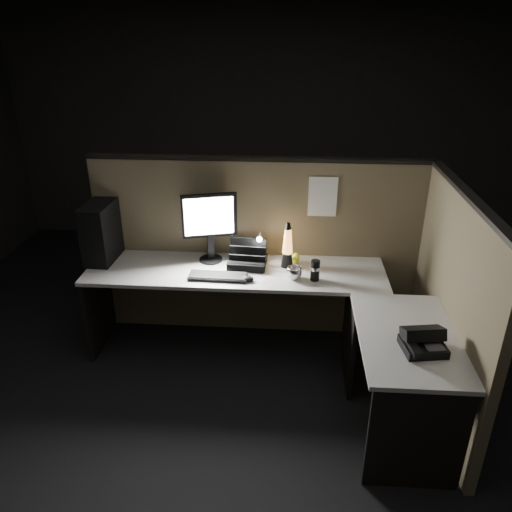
# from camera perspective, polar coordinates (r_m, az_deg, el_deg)

# --- Properties ---
(floor) EXTENTS (6.00, 6.00, 0.00)m
(floor) POSITION_cam_1_polar(r_m,az_deg,el_deg) (3.75, -0.84, -15.90)
(floor) COLOR black
(floor) RESTS_ON ground
(room_shell) EXTENTS (6.00, 6.00, 6.00)m
(room_shell) POSITION_cam_1_polar(r_m,az_deg,el_deg) (2.94, -1.04, 8.55)
(room_shell) COLOR silver
(room_shell) RESTS_ON ground
(partition_back) EXTENTS (2.66, 0.06, 1.50)m
(partition_back) POSITION_cam_1_polar(r_m,az_deg,el_deg) (4.12, 0.19, 0.68)
(partition_back) COLOR brown
(partition_back) RESTS_ON ground
(partition_right) EXTENTS (0.06, 1.66, 1.50)m
(partition_right) POSITION_cam_1_polar(r_m,az_deg,el_deg) (3.54, 21.30, -5.62)
(partition_right) COLOR brown
(partition_right) RESTS_ON ground
(desk) EXTENTS (2.60, 1.60, 0.73)m
(desk) POSITION_cam_1_polar(r_m,az_deg,el_deg) (3.60, 2.32, -6.38)
(desk) COLOR beige
(desk) RESTS_ON ground
(pc_tower) EXTENTS (0.22, 0.45, 0.47)m
(pc_tower) POSITION_cam_1_polar(r_m,az_deg,el_deg) (4.13, -17.13, 2.80)
(pc_tower) COLOR black
(pc_tower) RESTS_ON desk
(monitor) EXTENTS (0.42, 0.18, 0.55)m
(monitor) POSITION_cam_1_polar(r_m,az_deg,el_deg) (3.89, -5.33, 4.01)
(monitor) COLOR black
(monitor) RESTS_ON desk
(keyboard) EXTENTS (0.44, 0.16, 0.02)m
(keyboard) POSITION_cam_1_polar(r_m,az_deg,el_deg) (3.73, -4.38, -2.34)
(keyboard) COLOR black
(keyboard) RESTS_ON desk
(mouse) EXTENTS (0.11, 0.09, 0.04)m
(mouse) POSITION_cam_1_polar(r_m,az_deg,el_deg) (3.67, -0.96, -2.59)
(mouse) COLOR black
(mouse) RESTS_ON desk
(clip_lamp) EXTENTS (0.04, 0.18, 0.23)m
(clip_lamp) POSITION_cam_1_polar(r_m,az_deg,el_deg) (3.95, 0.44, 1.34)
(clip_lamp) COLOR silver
(clip_lamp) RESTS_ON desk
(organizer) EXTENTS (0.31, 0.27, 0.22)m
(organizer) POSITION_cam_1_polar(r_m,az_deg,el_deg) (3.90, -0.96, -0.31)
(organizer) COLOR black
(organizer) RESTS_ON desk
(lava_lamp) EXTENTS (0.10, 0.10, 0.37)m
(lava_lamp) POSITION_cam_1_polar(r_m,az_deg,el_deg) (3.84, 3.61, 0.87)
(lava_lamp) COLOR black
(lava_lamp) RESTS_ON desk
(travel_mug) EXTENTS (0.07, 0.07, 0.16)m
(travel_mug) POSITION_cam_1_polar(r_m,az_deg,el_deg) (3.68, 6.76, -1.63)
(travel_mug) COLOR black
(travel_mug) RESTS_ON desk
(steel_mug) EXTENTS (0.13, 0.13, 0.09)m
(steel_mug) POSITION_cam_1_polar(r_m,az_deg,el_deg) (3.70, 4.42, -1.98)
(steel_mug) COLOR #BBBAC2
(steel_mug) RESTS_ON desk
(figurine) EXTENTS (0.06, 0.06, 0.06)m
(figurine) POSITION_cam_1_polar(r_m,az_deg,el_deg) (3.94, 4.57, -0.09)
(figurine) COLOR #F9FF28
(figurine) RESTS_ON desk
(pinned_paper) EXTENTS (0.22, 0.00, 0.32)m
(pinned_paper) POSITION_cam_1_polar(r_m,az_deg,el_deg) (3.91, 7.63, 6.71)
(pinned_paper) COLOR white
(pinned_paper) RESTS_ON partition_back
(desk_phone) EXTENTS (0.27, 0.27, 0.14)m
(desk_phone) POSITION_cam_1_polar(r_m,az_deg,el_deg) (3.09, 18.47, -9.19)
(desk_phone) COLOR black
(desk_phone) RESTS_ON desk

